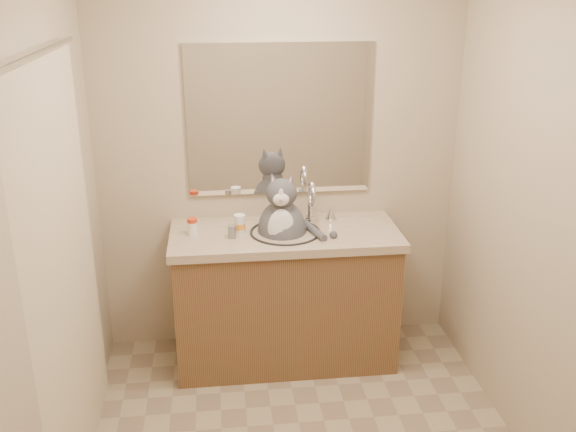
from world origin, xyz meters
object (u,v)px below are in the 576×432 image
Objects in this scene: cat at (282,227)px; pill_bottle_orange at (240,224)px; grey_canister at (232,232)px; pill_bottle_redcap at (193,227)px.

cat reaches higher than pill_bottle_orange.
cat is at bearing 12.13° from grey_canister.
grey_canister is (-0.29, -0.06, 0.01)m from cat.
pill_bottle_orange is at bearing -172.53° from cat.
pill_bottle_redcap is 0.27m from pill_bottle_orange.
pill_bottle_redcap is 0.90× the size of pill_bottle_orange.
pill_bottle_orange is at bearing 55.02° from grey_canister.
cat is 0.52m from pill_bottle_redcap.
pill_bottle_orange is at bearing -1.09° from pill_bottle_redcap.
cat reaches higher than grey_canister.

